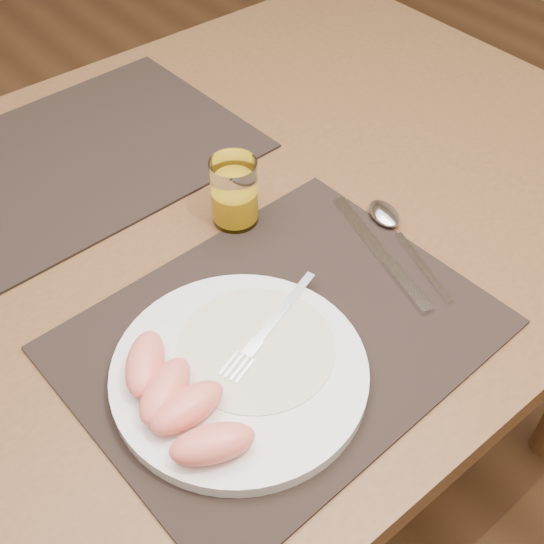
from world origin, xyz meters
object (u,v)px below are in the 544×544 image
Objects in this scene: table at (190,270)px; plate at (240,373)px; placemat_near at (280,335)px; juice_glass at (234,195)px; spoon at (390,221)px; fork at (265,333)px; knife at (387,261)px; placemat_far at (87,153)px.

plate is at bearing -110.81° from table.
juice_glass reaches higher than placemat_near.
plate is (-0.09, -0.24, 0.10)m from table.
plate reaches higher than table.
juice_glass is at bearing 137.70° from spoon.
fork is (0.05, 0.02, 0.01)m from plate.
fork reaches higher than table.
plate is 2.96× the size of juice_glass.
knife is (0.24, 0.02, -0.01)m from plate.
knife reaches higher than table.
plate reaches higher than placemat_near.
placemat_far is at bearing 107.38° from juice_glass.
table is 0.14m from juice_glass.
spoon is (0.05, 0.05, 0.00)m from knife.
table is 6.48× the size of knife.
juice_glass is (-0.15, 0.13, 0.03)m from spoon.
juice_glass reaches higher than fork.
placemat_far is (-0.00, 0.44, 0.00)m from placemat_near.
placemat_far is 1.67× the size of plate.
fork reaches higher than knife.
fork is at bearing 179.01° from placemat_near.
table is 0.24m from placemat_near.
spoon reaches higher than placemat_near.
placemat_near is at bearing -179.11° from knife.
table is at bearing 84.68° from placemat_near.
fork is 0.79× the size of knife.
placemat_far is 0.47m from knife.
fork is 1.87× the size of juice_glass.
placemat_far is 4.94× the size of juice_glass.
placemat_far is at bearing 120.33° from spoon.
fork reaches higher than plate.
fork is at bearing -168.67° from spoon.
knife is at bearing -68.19° from placemat_far.
placemat_far is 0.44m from fork.
table is 0.28m from knife.
plate is (-0.07, -0.46, 0.01)m from placemat_far.
placemat_near is 0.21m from juice_glass.
knife is (0.17, 0.00, 0.00)m from placemat_near.
fork is at bearing -92.62° from placemat_far.
knife is (0.15, -0.22, 0.09)m from table.
placemat_far is 2.64× the size of fork.
placemat_far is at bearing 111.81° from knife.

